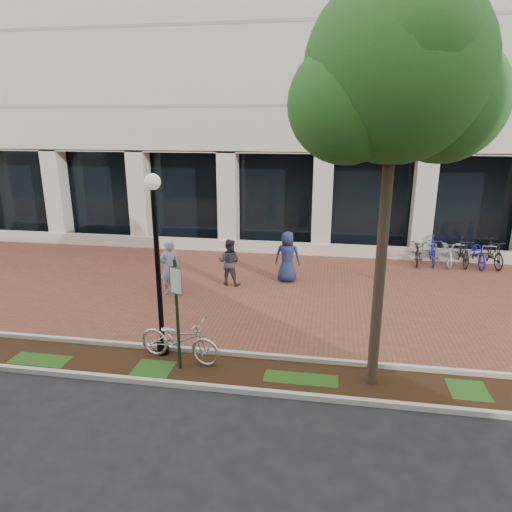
% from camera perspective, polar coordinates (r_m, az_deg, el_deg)
% --- Properties ---
extents(ground, '(120.00, 120.00, 0.00)m').
position_cam_1_polar(ground, '(15.25, -0.07, -4.24)').
color(ground, black).
rests_on(ground, ground).
extents(brick_plaza, '(40.00, 9.00, 0.01)m').
position_cam_1_polar(brick_plaza, '(15.25, -0.07, -4.23)').
color(brick_plaza, brown).
rests_on(brick_plaza, ground).
extents(planting_strip, '(40.00, 1.50, 0.01)m').
position_cam_1_polar(planting_strip, '(10.60, -4.91, -14.12)').
color(planting_strip, black).
rests_on(planting_strip, ground).
extents(curb_plaza_side, '(40.00, 0.12, 0.12)m').
position_cam_1_polar(curb_plaza_side, '(11.20, -3.96, -11.97)').
color(curb_plaza_side, '#B2B1A8').
rests_on(curb_plaza_side, ground).
extents(curb_street_side, '(40.00, 0.12, 0.12)m').
position_cam_1_polar(curb_street_side, '(9.95, -6.02, -15.99)').
color(curb_street_side, '#B2B1A8').
rests_on(curb_street_side, ground).
extents(near_office_building, '(40.00, 12.12, 16.00)m').
position_cam_1_polar(near_office_building, '(25.10, 4.37, 27.09)').
color(near_office_building, beige).
rests_on(near_office_building, ground).
extents(parking_sign, '(0.34, 0.07, 2.58)m').
position_cam_1_polar(parking_sign, '(10.08, -9.91, -5.66)').
color(parking_sign, '#13351B').
rests_on(parking_sign, ground).
extents(lamppost, '(0.36, 0.36, 4.32)m').
position_cam_1_polar(lamppost, '(10.56, -12.25, -0.13)').
color(lamppost, black).
rests_on(lamppost, ground).
extents(street_tree, '(3.97, 3.31, 7.92)m').
position_cam_1_polar(street_tree, '(9.05, 17.35, 19.96)').
color(street_tree, '#433426').
rests_on(street_tree, ground).
extents(locked_bicycle, '(2.16, 1.13, 1.08)m').
position_cam_1_polar(locked_bicycle, '(10.89, -9.57, -10.21)').
color(locked_bicycle, silver).
rests_on(locked_bicycle, ground).
extents(pedestrian_left, '(0.78, 0.70, 1.80)m').
position_cam_1_polar(pedestrian_left, '(14.85, -10.74, -1.43)').
color(pedestrian_left, '#7D8DBA').
rests_on(pedestrian_left, ground).
extents(pedestrian_mid, '(0.85, 0.70, 1.61)m').
position_cam_1_polar(pedestrian_mid, '(15.50, -3.35, -0.77)').
color(pedestrian_mid, '#2D2D32').
rests_on(pedestrian_mid, ground).
extents(pedestrian_right, '(0.89, 0.60, 1.79)m').
position_cam_1_polar(pedestrian_right, '(15.82, 3.95, -0.10)').
color(pedestrian_right, '#1C2247').
rests_on(pedestrian_right, ground).
extents(bollard, '(0.12, 0.12, 0.99)m').
position_cam_1_polar(bollard, '(16.67, 15.00, -1.18)').
color(bollard, '#BCBCC1').
rests_on(bollard, ground).
extents(bike_rack_cluster, '(3.58, 1.97, 1.10)m').
position_cam_1_polar(bike_rack_cluster, '(19.36, 23.52, 0.48)').
color(bike_rack_cluster, black).
rests_on(bike_rack_cluster, ground).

